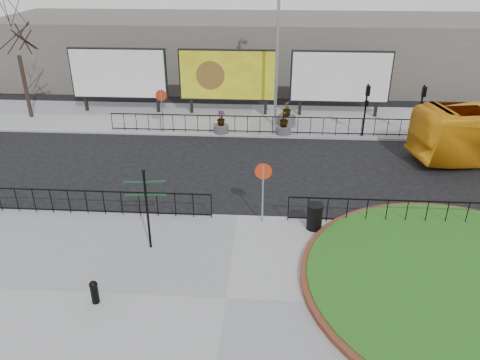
# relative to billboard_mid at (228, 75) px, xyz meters

# --- Properties ---
(ground) EXTENTS (90.00, 90.00, 0.00)m
(ground) POSITION_rel_billboard_mid_xyz_m (1.50, -12.97, -2.60)
(ground) COLOR black
(ground) RESTS_ON ground
(pavement_near) EXTENTS (30.00, 10.00, 0.12)m
(pavement_near) POSITION_rel_billboard_mid_xyz_m (1.50, -17.97, -2.54)
(pavement_near) COLOR gray
(pavement_near) RESTS_ON ground
(pavement_far) EXTENTS (44.00, 6.00, 0.12)m
(pavement_far) POSITION_rel_billboard_mid_xyz_m (1.50, -0.97, -2.54)
(pavement_far) COLOR gray
(pavement_far) RESTS_ON ground
(brick_edge) EXTENTS (10.40, 10.40, 0.18)m
(brick_edge) POSITION_rel_billboard_mid_xyz_m (9.00, -16.97, -2.39)
(brick_edge) COLOR brown
(brick_edge) RESTS_ON pavement_near
(grass_lawn) EXTENTS (10.00, 10.00, 0.22)m
(grass_lawn) POSITION_rel_billboard_mid_xyz_m (9.00, -16.97, -2.37)
(grass_lawn) COLOR #184913
(grass_lawn) RESTS_ON pavement_near
(railing_near_left) EXTENTS (10.00, 0.10, 1.10)m
(railing_near_left) POSITION_rel_billboard_mid_xyz_m (-4.50, -13.27, -1.93)
(railing_near_left) COLOR black
(railing_near_left) RESTS_ON pavement_near
(railing_near_right) EXTENTS (9.00, 0.10, 1.10)m
(railing_near_right) POSITION_rel_billboard_mid_xyz_m (8.00, -13.27, -1.93)
(railing_near_right) COLOR black
(railing_near_right) RESTS_ON pavement_near
(railing_far) EXTENTS (18.00, 0.10, 1.10)m
(railing_far) POSITION_rel_billboard_mid_xyz_m (2.50, -3.67, -1.93)
(railing_far) COLOR black
(railing_far) RESTS_ON pavement_far
(speed_sign_far) EXTENTS (0.64, 0.07, 2.47)m
(speed_sign_far) POSITION_rel_billboard_mid_xyz_m (-3.50, -3.57, -0.68)
(speed_sign_far) COLOR gray
(speed_sign_far) RESTS_ON pavement_far
(speed_sign_near) EXTENTS (0.64, 0.07, 2.47)m
(speed_sign_near) POSITION_rel_billboard_mid_xyz_m (2.50, -13.37, -0.68)
(speed_sign_near) COLOR gray
(speed_sign_near) RESTS_ON pavement_near
(billboard_left) EXTENTS (6.20, 0.31, 4.10)m
(billboard_left) POSITION_rel_billboard_mid_xyz_m (-7.00, 0.00, 0.00)
(billboard_left) COLOR black
(billboard_left) RESTS_ON pavement_far
(billboard_mid) EXTENTS (6.20, 0.31, 4.10)m
(billboard_mid) POSITION_rel_billboard_mid_xyz_m (0.00, 0.00, 0.00)
(billboard_mid) COLOR black
(billboard_mid) RESTS_ON pavement_far
(billboard_right) EXTENTS (6.20, 0.31, 4.10)m
(billboard_right) POSITION_rel_billboard_mid_xyz_m (7.00, 0.00, 0.00)
(billboard_right) COLOR black
(billboard_right) RESTS_ON pavement_far
(lamp_post) EXTENTS (0.74, 0.18, 9.23)m
(lamp_post) POSITION_rel_billboard_mid_xyz_m (3.01, -1.97, 2.23)
(lamp_post) COLOR gray
(lamp_post) RESTS_ON pavement_far
(signal_pole_a) EXTENTS (0.22, 0.26, 3.00)m
(signal_pole_a) POSITION_rel_billboard_mid_xyz_m (8.00, -3.63, -0.50)
(signal_pole_a) COLOR black
(signal_pole_a) RESTS_ON pavement_far
(signal_pole_b) EXTENTS (0.22, 0.26, 3.00)m
(signal_pole_b) POSITION_rel_billboard_mid_xyz_m (11.00, -3.63, -0.50)
(signal_pole_b) COLOR black
(signal_pole_b) RESTS_ON pavement_far
(tree_left) EXTENTS (2.00, 2.00, 7.00)m
(tree_left) POSITION_rel_billboard_mid_xyz_m (-12.50, -1.47, 1.02)
(tree_left) COLOR #2D2119
(tree_left) RESTS_ON pavement_far
(building_backdrop) EXTENTS (40.00, 10.00, 5.00)m
(building_backdrop) POSITION_rel_billboard_mid_xyz_m (1.50, 9.03, -0.10)
(building_backdrop) COLOR #5A554F
(building_backdrop) RESTS_ON ground
(fingerpost_sign) EXTENTS (1.43, 0.36, 3.05)m
(fingerpost_sign) POSITION_rel_billboard_mid_xyz_m (-1.43, -15.41, -0.64)
(fingerpost_sign) COLOR black
(fingerpost_sign) RESTS_ON pavement_near
(bollard) EXTENTS (0.25, 0.25, 0.78)m
(bollard) POSITION_rel_billboard_mid_xyz_m (-2.39, -18.40, -2.05)
(bollard) COLOR black
(bollard) RESTS_ON pavement_near
(litter_bin) EXTENTS (0.62, 0.62, 1.02)m
(litter_bin) POSITION_rel_billboard_mid_xyz_m (4.47, -13.77, -1.96)
(litter_bin) COLOR black
(litter_bin) RESTS_ON pavement_near
(planter_a) EXTENTS (0.86, 0.86, 1.30)m
(planter_a) POSITION_rel_billboard_mid_xyz_m (-0.11, -3.57, -2.02)
(planter_a) COLOR #4C4C4F
(planter_a) RESTS_ON pavement_far
(planter_b) EXTENTS (0.84, 0.84, 1.35)m
(planter_b) POSITION_rel_billboard_mid_xyz_m (3.50, -3.55, -1.97)
(planter_b) COLOR #4C4C4F
(planter_b) RESTS_ON pavement_far
(planter_c) EXTENTS (1.10, 1.10, 1.47)m
(planter_c) POSITION_rel_billboard_mid_xyz_m (3.70, -1.97, -2.01)
(planter_c) COLOR #4C4C4F
(planter_c) RESTS_ON pavement_far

